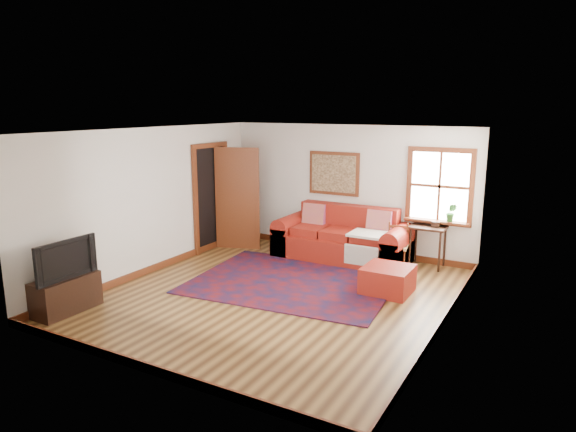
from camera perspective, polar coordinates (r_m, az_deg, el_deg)
The scene contains 13 objects.
ground at distance 8.00m, azimuth -1.16°, elevation -8.72°, with size 5.50×5.50×0.00m, color #452A12.
room_envelope at distance 7.59m, azimuth -1.15°, elevation 3.05°, with size 5.04×5.54×2.52m.
window at distance 9.50m, azimuth 16.61°, elevation 2.33°, with size 1.18×0.20×1.38m.
doorway at distance 10.33m, azimuth -6.78°, elevation 2.15°, with size 0.89×1.08×2.14m.
framed_artwork at distance 10.12m, azimuth 5.11°, elevation 4.73°, with size 1.05×0.07×0.85m.
persian_rug at distance 8.54m, azimuth 0.61°, elevation -7.28°, with size 3.20×2.56×0.02m, color #570C10.
red_leather_sofa at distance 9.79m, azimuth 6.08°, elevation -2.85°, with size 2.52×1.04×0.98m.
red_ottoman at distance 8.18m, azimuth 11.00°, elevation -6.95°, with size 0.72×0.72×0.41m, color maroon.
side_table at distance 9.50m, azimuth 15.30°, elevation -1.83°, with size 0.63×0.47×0.75m.
ladder_back_chair at distance 9.33m, azimuth 12.01°, elevation -3.11°, with size 0.43×0.42×0.82m.
media_cabinet at distance 7.95m, azimuth -23.43°, elevation -7.98°, with size 0.42×0.92×0.51m, color black.
television at distance 7.76m, azimuth -23.83°, elevation -4.36°, with size 0.97×0.13×0.56m, color black.
candle_hurricane at distance 8.03m, azimuth -21.25°, elevation -5.05°, with size 0.12×0.12×0.18m.
Camera 1 is at (3.78, -6.45, 2.86)m, focal length 32.00 mm.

